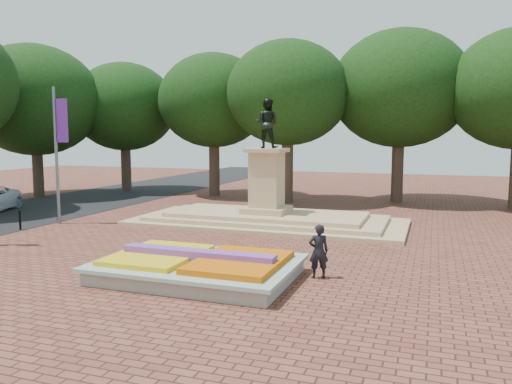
# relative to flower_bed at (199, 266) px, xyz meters

# --- Properties ---
(ground) EXTENTS (90.00, 90.00, 0.00)m
(ground) POSITION_rel_flower_bed_xyz_m (-1.03, 2.00, -0.38)
(ground) COLOR brown
(ground) RESTS_ON ground
(flower_bed) EXTENTS (6.30, 4.30, 0.91)m
(flower_bed) POSITION_rel_flower_bed_xyz_m (0.00, 0.00, 0.00)
(flower_bed) COLOR gray
(flower_bed) RESTS_ON ground
(monument) EXTENTS (14.00, 6.00, 6.40)m
(monument) POSITION_rel_flower_bed_xyz_m (-1.03, 10.00, 0.50)
(monument) COLOR tan
(monument) RESTS_ON ground
(tree_row_back) EXTENTS (44.80, 8.80, 10.43)m
(tree_row_back) POSITION_rel_flower_bed_xyz_m (1.31, 20.00, 6.29)
(tree_row_back) COLOR #37291E
(tree_row_back) RESTS_ON ground
(pedestrian) EXTENTS (0.75, 0.63, 1.76)m
(pedestrian) POSITION_rel_flower_bed_xyz_m (3.64, 1.29, 0.50)
(pedestrian) COLOR black
(pedestrian) RESTS_ON ground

